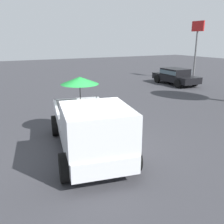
% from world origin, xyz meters
% --- Properties ---
extents(ground_plane, '(80.00, 80.00, 0.00)m').
position_xyz_m(ground_plane, '(0.00, 0.00, 0.00)').
color(ground_plane, '#38383D').
extents(pickup_truck_main, '(5.32, 3.06, 2.36)m').
position_xyz_m(pickup_truck_main, '(0.39, -0.08, 0.99)').
color(pickup_truck_main, black).
rests_on(pickup_truck_main, ground).
extents(parked_sedan_far, '(4.36, 2.09, 1.33)m').
position_xyz_m(parked_sedan_far, '(-8.56, 11.54, 0.74)').
color(parked_sedan_far, black).
rests_on(parked_sedan_far, ground).
extents(motel_sign, '(1.40, 0.16, 5.27)m').
position_xyz_m(motel_sign, '(-9.88, 15.00, 3.70)').
color(motel_sign, '#59595B').
rests_on(motel_sign, ground).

